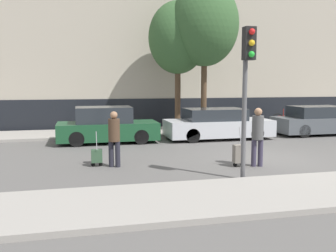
{
  "coord_description": "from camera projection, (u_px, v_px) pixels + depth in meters",
  "views": [
    {
      "loc": [
        -5.93,
        -11.0,
        2.5
      ],
      "look_at": [
        -2.9,
        1.8,
        0.95
      ],
      "focal_mm": 40.0,
      "sensor_mm": 36.0,
      "label": 1
    }
  ],
  "objects": [
    {
      "name": "pedestrian_left",
      "position": [
        114.0,
        136.0,
        10.97
      ],
      "size": [
        0.34,
        0.34,
        1.65
      ],
      "rotation": [
        0.0,
        0.0,
        -0.39
      ],
      "color": "#23232D",
      "rests_on": "ground_plane"
    },
    {
      "name": "bare_tree_down_street",
      "position": [
        178.0,
        38.0,
        18.34
      ],
      "size": [
        2.9,
        2.9,
        6.32
      ],
      "color": "#4C3826",
      "rests_on": "sidewalk_far"
    },
    {
      "name": "parked_car_2",
      "position": [
        319.0,
        121.0,
        17.87
      ],
      "size": [
        4.31,
        1.8,
        1.36
      ],
      "color": "#4C5156",
      "rests_on": "ground_plane"
    },
    {
      "name": "building_facade",
      "position": [
        183.0,
        25.0,
        21.61
      ],
      "size": [
        28.0,
        2.35,
        11.57
      ],
      "color": "#A89E8C",
      "rests_on": "ground_plane"
    },
    {
      "name": "sidewalk_far",
      "position": [
        200.0,
        130.0,
        19.04
      ],
      "size": [
        28.0,
        3.0,
        0.12
      ],
      "color": "gray",
      "rests_on": "ground_plane"
    },
    {
      "name": "bare_tree_near_crossing",
      "position": [
        205.0,
        25.0,
        17.83
      ],
      "size": [
        3.26,
        3.26,
        7.11
      ],
      "color": "#4C3826",
      "rests_on": "sidewalk_far"
    },
    {
      "name": "ground_plane",
      "position": [
        266.0,
        159.0,
        12.28
      ],
      "size": [
        80.0,
        80.0,
        0.0
      ],
      "primitive_type": "plane",
      "color": "#565451"
    },
    {
      "name": "parked_car_1",
      "position": [
        217.0,
        124.0,
        16.51
      ],
      "size": [
        4.64,
        1.88,
        1.34
      ],
      "color": "#B7BABF",
      "rests_on": "ground_plane"
    },
    {
      "name": "pedestrian_right",
      "position": [
        258.0,
        133.0,
        11.04
      ],
      "size": [
        0.35,
        0.34,
        1.74
      ],
      "rotation": [
        0.0,
        0.0,
        -0.17
      ],
      "color": "#383347",
      "rests_on": "ground_plane"
    },
    {
      "name": "parked_car_0",
      "position": [
        107.0,
        126.0,
        15.46
      ],
      "size": [
        4.09,
        1.73,
        1.49
      ],
      "color": "#194728",
      "rests_on": "ground_plane"
    },
    {
      "name": "traffic_light",
      "position": [
        247.0,
        73.0,
        9.26
      ],
      "size": [
        0.28,
        0.47,
        3.83
      ],
      "color": "#515154",
      "rests_on": "ground_plane"
    },
    {
      "name": "trolley_left",
      "position": [
        97.0,
        156.0,
        11.13
      ],
      "size": [
        0.34,
        0.29,
        1.05
      ],
      "color": "#335138",
      "rests_on": "ground_plane"
    },
    {
      "name": "parked_bicycle",
      "position": [
        286.0,
        119.0,
        20.18
      ],
      "size": [
        1.77,
        0.06,
        0.96
      ],
      "color": "black",
      "rests_on": "sidewalk_far"
    },
    {
      "name": "trolley_right",
      "position": [
        239.0,
        154.0,
        11.08
      ],
      "size": [
        0.34,
        0.29,
        1.19
      ],
      "color": "slate",
      "rests_on": "ground_plane"
    }
  ]
}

